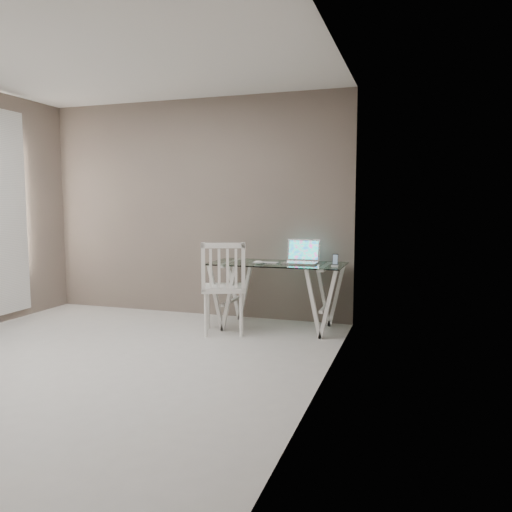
{
  "coord_description": "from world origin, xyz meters",
  "views": [
    {
      "loc": [
        2.69,
        -3.52,
        1.4
      ],
      "look_at": [
        1.05,
        1.52,
        0.85
      ],
      "focal_mm": 35.0,
      "sensor_mm": 36.0,
      "label": 1
    }
  ],
  "objects": [
    {
      "name": "room",
      "position": [
        -0.06,
        0.02,
        1.72
      ],
      "size": [
        4.5,
        4.52,
        2.71
      ],
      "color": "beige",
      "rests_on": "ground"
    },
    {
      "name": "desk",
      "position": [
        1.2,
        1.82,
        0.38
      ],
      "size": [
        1.5,
        0.7,
        0.75
      ],
      "color": "silver",
      "rests_on": "ground"
    },
    {
      "name": "phone_dock",
      "position": [
        1.87,
        1.72,
        0.78
      ],
      "size": [
        0.07,
        0.07,
        0.13
      ],
      "color": "white",
      "rests_on": "desk"
    },
    {
      "name": "chair",
      "position": [
        0.73,
        1.39,
        0.56
      ],
      "size": [
        0.59,
        0.59,
        1.01
      ],
      "rotation": [
        0.0,
        0.0,
        0.36
      ],
      "color": "white",
      "rests_on": "ground"
    },
    {
      "name": "mouse",
      "position": [
        1.03,
        1.67,
        0.76
      ],
      "size": [
        0.11,
        0.07,
        0.04
      ],
      "primitive_type": "ellipsoid",
      "color": "silver",
      "rests_on": "desk"
    },
    {
      "name": "keyboard",
      "position": [
        1.08,
        1.78,
        0.75
      ],
      "size": [
        0.29,
        0.12,
        0.01
      ],
      "primitive_type": "cube",
      "color": "silver",
      "rests_on": "desk"
    },
    {
      "name": "laptop",
      "position": [
        1.46,
        1.92,
        0.81
      ],
      "size": [
        0.37,
        0.32,
        0.26
      ],
      "color": "silver",
      "rests_on": "desk"
    }
  ]
}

